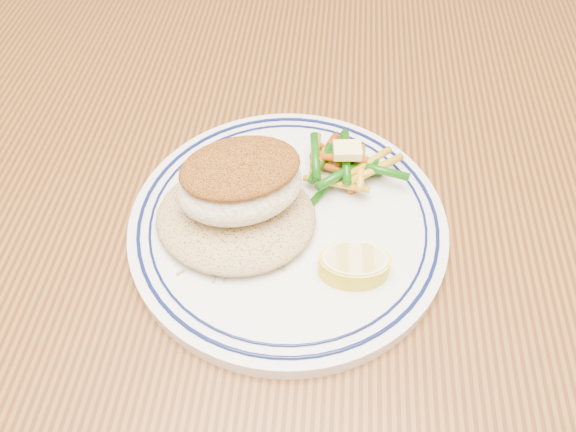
# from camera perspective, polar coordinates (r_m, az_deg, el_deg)

# --- Properties ---
(dining_table) EXTENTS (1.50, 0.90, 0.75)m
(dining_table) POSITION_cam_1_polar(r_m,az_deg,el_deg) (0.55, 4.43, -10.99)
(dining_table) COLOR #4A270E
(dining_table) RESTS_ON ground
(plate) EXTENTS (0.27, 0.27, 0.02)m
(plate) POSITION_cam_1_polar(r_m,az_deg,el_deg) (0.48, 0.00, -0.79)
(plate) COLOR silver
(plate) RESTS_ON dining_table
(rice_pilaf) EXTENTS (0.13, 0.12, 0.03)m
(rice_pilaf) POSITION_cam_1_polar(r_m,az_deg,el_deg) (0.46, -5.33, 0.16)
(rice_pilaf) COLOR #A38551
(rice_pilaf) RESTS_ON plate
(fish_fillet) EXTENTS (0.12, 0.10, 0.05)m
(fish_fillet) POSITION_cam_1_polar(r_m,az_deg,el_deg) (0.44, -4.89, 3.52)
(fish_fillet) COLOR #F5EACA
(fish_fillet) RESTS_ON rice_pilaf
(vegetable_pile) EXTENTS (0.09, 0.09, 0.03)m
(vegetable_pile) POSITION_cam_1_polar(r_m,az_deg,el_deg) (0.50, 5.70, 5.25)
(vegetable_pile) COLOR #BF4809
(vegetable_pile) RESTS_ON plate
(butter_pat) EXTENTS (0.03, 0.02, 0.01)m
(butter_pat) POSITION_cam_1_polar(r_m,az_deg,el_deg) (0.48, 6.05, 6.65)
(butter_pat) COLOR #FFE17C
(butter_pat) RESTS_ON vegetable_pile
(lemon_wedge) EXTENTS (0.06, 0.05, 0.02)m
(lemon_wedge) POSITION_cam_1_polar(r_m,az_deg,el_deg) (0.44, 6.76, -4.91)
(lemon_wedge) COLOR yellow
(lemon_wedge) RESTS_ON plate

